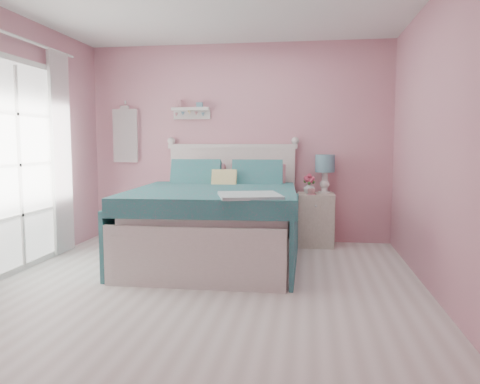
% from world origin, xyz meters
% --- Properties ---
extents(floor, '(4.50, 4.50, 0.00)m').
position_xyz_m(floor, '(0.00, 0.00, 0.00)').
color(floor, beige).
rests_on(floor, ground).
extents(room_shell, '(4.50, 4.50, 4.50)m').
position_xyz_m(room_shell, '(0.00, 0.00, 1.58)').
color(room_shell, '#C77E93').
rests_on(room_shell, floor).
extents(bed, '(1.84, 2.26, 1.29)m').
position_xyz_m(bed, '(-0.08, 1.14, 0.42)').
color(bed, silver).
rests_on(bed, floor).
extents(nightstand, '(0.46, 0.46, 0.67)m').
position_xyz_m(nightstand, '(1.03, 2.00, 0.34)').
color(nightstand, beige).
rests_on(nightstand, floor).
extents(table_lamp, '(0.24, 0.24, 0.49)m').
position_xyz_m(table_lamp, '(1.14, 2.09, 1.01)').
color(table_lamp, white).
rests_on(table_lamp, nightstand).
extents(vase, '(0.16, 0.16, 0.15)m').
position_xyz_m(vase, '(0.94, 2.01, 0.74)').
color(vase, silver).
rests_on(vase, nightstand).
extents(teacup, '(0.11, 0.11, 0.07)m').
position_xyz_m(teacup, '(0.97, 1.86, 0.70)').
color(teacup, tan).
rests_on(teacup, nightstand).
extents(roses, '(0.14, 0.11, 0.12)m').
position_xyz_m(roses, '(0.94, 2.00, 0.85)').
color(roses, '#C94465').
rests_on(roses, vase).
extents(wall_shelf, '(0.50, 0.15, 0.25)m').
position_xyz_m(wall_shelf, '(-0.63, 2.19, 1.73)').
color(wall_shelf, silver).
rests_on(wall_shelf, room_shell).
extents(hanging_dress, '(0.34, 0.03, 0.72)m').
position_xyz_m(hanging_dress, '(-1.55, 2.18, 1.40)').
color(hanging_dress, white).
rests_on(hanging_dress, room_shell).
extents(french_door, '(0.04, 1.32, 2.16)m').
position_xyz_m(french_door, '(-1.97, 0.40, 1.07)').
color(french_door, silver).
rests_on(french_door, floor).
extents(curtain_far, '(0.04, 0.40, 2.32)m').
position_xyz_m(curtain_far, '(-1.92, 1.14, 1.18)').
color(curtain_far, white).
rests_on(curtain_far, floor).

